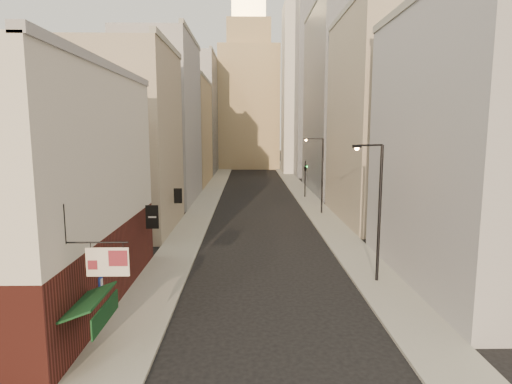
% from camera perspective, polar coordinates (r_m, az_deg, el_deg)
% --- Properties ---
extents(sidewalk_left, '(3.00, 140.00, 0.15)m').
position_cam_1_polar(sidewalk_left, '(68.27, -5.47, 0.71)').
color(sidewalk_left, gray).
rests_on(sidewalk_left, ground).
extents(sidewalk_right, '(3.00, 140.00, 0.15)m').
position_cam_1_polar(sidewalk_right, '(68.51, 5.43, 0.74)').
color(sidewalk_right, gray).
rests_on(sidewalk_right, ground).
extents(near_building_left, '(8.30, 23.04, 12.30)m').
position_cam_1_polar(near_building_left, '(23.77, -25.24, 0.22)').
color(near_building_left, '#531F1A').
rests_on(near_building_left, ground).
extents(left_bldg_beige, '(8.00, 12.00, 16.00)m').
position_cam_1_polar(left_bldg_beige, '(39.96, -16.78, 6.46)').
color(left_bldg_beige, gray).
rests_on(left_bldg_beige, ground).
extents(left_bldg_grey, '(8.00, 16.00, 20.00)m').
position_cam_1_polar(left_bldg_grey, '(55.53, -12.39, 9.10)').
color(left_bldg_grey, '#9C9BA0').
rests_on(left_bldg_grey, ground).
extents(left_bldg_tan, '(8.00, 18.00, 17.00)m').
position_cam_1_polar(left_bldg_tan, '(73.27, -9.60, 7.76)').
color(left_bldg_tan, tan).
rests_on(left_bldg_tan, ground).
extents(left_bldg_wingrid, '(8.00, 20.00, 24.00)m').
position_cam_1_polar(left_bldg_wingrid, '(93.14, -7.82, 10.04)').
color(left_bldg_wingrid, gray).
rests_on(left_bldg_wingrid, ground).
extents(right_bldg_grey, '(8.00, 16.00, 16.00)m').
position_cam_1_polar(right_bldg_grey, '(27.85, 27.47, 5.25)').
color(right_bldg_grey, '#9C9BA0').
rests_on(right_bldg_grey, ground).
extents(right_bldg_beige, '(8.00, 16.00, 20.00)m').
position_cam_1_polar(right_bldg_beige, '(44.50, 16.47, 9.20)').
color(right_bldg_beige, gray).
rests_on(right_bldg_beige, ground).
extents(right_bldg_wingrid, '(8.00, 20.00, 26.00)m').
position_cam_1_polar(right_bldg_wingrid, '(63.99, 11.12, 11.69)').
color(right_bldg_wingrid, gray).
rests_on(right_bldg_wingrid, ground).
extents(highrise, '(21.00, 23.00, 51.20)m').
position_cam_1_polar(highrise, '(93.98, 11.35, 18.32)').
color(highrise, gray).
rests_on(highrise, ground).
extents(clock_tower, '(14.00, 14.00, 44.90)m').
position_cam_1_polar(clock_tower, '(104.83, -0.96, 12.99)').
color(clock_tower, tan).
rests_on(clock_tower, ground).
extents(white_tower, '(8.00, 8.00, 41.50)m').
position_cam_1_polar(white_tower, '(91.67, 6.17, 14.24)').
color(white_tower, silver).
rests_on(white_tower, ground).
extents(streetlamp_near, '(2.01, 1.05, 8.23)m').
position_cam_1_polar(streetlamp_near, '(25.73, 15.83, -1.71)').
color(streetlamp_near, black).
rests_on(streetlamp_near, ground).
extents(streetlamp_mid, '(2.14, 0.38, 8.17)m').
position_cam_1_polar(streetlamp_mid, '(46.08, 8.58, 2.76)').
color(streetlamp_mid, black).
rests_on(streetlamp_mid, ground).
extents(traffic_light_right, '(0.66, 0.65, 5.00)m').
position_cam_1_polar(traffic_light_right, '(57.18, 6.58, 2.95)').
color(traffic_light_right, black).
rests_on(traffic_light_right, ground).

